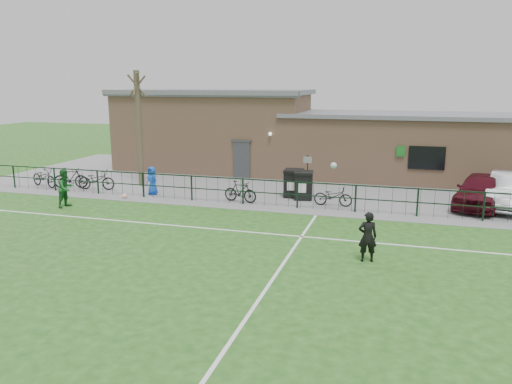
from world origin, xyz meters
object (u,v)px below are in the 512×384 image
(bicycle_c, at_px, (96,180))
(bicycle_e, at_px, (333,196))
(bicycle_b, at_px, (71,178))
(outfield_player, at_px, (66,188))
(sign_post, at_px, (307,175))
(car_silver, at_px, (510,191))
(wheelie_bin_left, at_px, (294,184))
(car_maroon, at_px, (480,191))
(ball_ground, at_px, (125,196))
(bicycle_a, at_px, (44,177))
(wheelie_bin_right, at_px, (304,186))
(bare_tree, at_px, (139,129))
(bicycle_d, at_px, (240,192))
(spectator_child, at_px, (152,181))

(bicycle_c, bearing_deg, bicycle_e, -98.88)
(bicycle_b, relative_size, outfield_player, 1.05)
(sign_post, relative_size, car_silver, 0.43)
(wheelie_bin_left, height_order, car_maroon, car_maroon)
(sign_post, height_order, ball_ground, sign_post)
(wheelie_bin_left, bearing_deg, bicycle_a, -176.75)
(bicycle_a, bearing_deg, bicycle_e, -70.80)
(outfield_player, bearing_deg, bicycle_a, 58.23)
(wheelie_bin_left, height_order, wheelie_bin_right, wheelie_bin_left)
(bare_tree, height_order, car_maroon, bare_tree)
(bare_tree, height_order, bicycle_d, bare_tree)
(bicycle_e, bearing_deg, car_maroon, -75.73)
(spectator_child, height_order, outfield_player, outfield_player)
(bare_tree, bearing_deg, bicycle_d, -19.19)
(bicycle_b, bearing_deg, car_maroon, -101.40)
(car_maroon, distance_m, bicycle_d, 10.59)
(bare_tree, relative_size, car_maroon, 1.37)
(car_silver, bearing_deg, wheelie_bin_right, -159.51)
(bicycle_a, xyz_separation_m, outfield_player, (3.84, -3.29, 0.31))
(wheelie_bin_right, bearing_deg, spectator_child, -178.70)
(bicycle_b, bearing_deg, bicycle_d, -108.77)
(car_maroon, height_order, spectator_child, car_maroon)
(wheelie_bin_left, bearing_deg, car_maroon, -0.89)
(car_silver, bearing_deg, bicycle_c, -159.98)
(spectator_child, bearing_deg, bicycle_a, -159.44)
(wheelie_bin_left, xyz_separation_m, sign_post, (0.59, 0.36, 0.38))
(wheelie_bin_left, bearing_deg, outfield_player, -155.88)
(bare_tree, distance_m, bicycle_a, 5.61)
(car_silver, height_order, bicycle_d, car_silver)
(wheelie_bin_left, bearing_deg, bicycle_e, -34.92)
(bicycle_e, height_order, outfield_player, outfield_player)
(wheelie_bin_left, distance_m, ball_ground, 8.06)
(bicycle_b, bearing_deg, bare_tree, -76.94)
(sign_post, relative_size, bicycle_d, 1.23)
(bicycle_b, distance_m, ball_ground, 4.12)
(car_maroon, bearing_deg, ball_ground, -153.33)
(outfield_player, bearing_deg, car_maroon, -65.15)
(wheelie_bin_right, relative_size, bicycle_a, 0.63)
(bicycle_a, height_order, outfield_player, outfield_player)
(bicycle_b, height_order, bicycle_e, bicycle_b)
(bicycle_d, relative_size, outfield_player, 0.96)
(bicycle_c, bearing_deg, car_silver, -93.29)
(car_maroon, xyz_separation_m, bicycle_a, (-21.35, -1.72, -0.23))
(car_silver, relative_size, bicycle_c, 2.37)
(car_silver, distance_m, outfield_player, 19.48)
(bicycle_c, height_order, outfield_player, outfield_player)
(car_maroon, relative_size, bicycle_a, 2.24)
(car_maroon, xyz_separation_m, bicycle_e, (-6.21, -1.59, -0.30))
(bicycle_c, relative_size, outfield_player, 1.15)
(wheelie_bin_right, relative_size, bicycle_e, 0.72)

